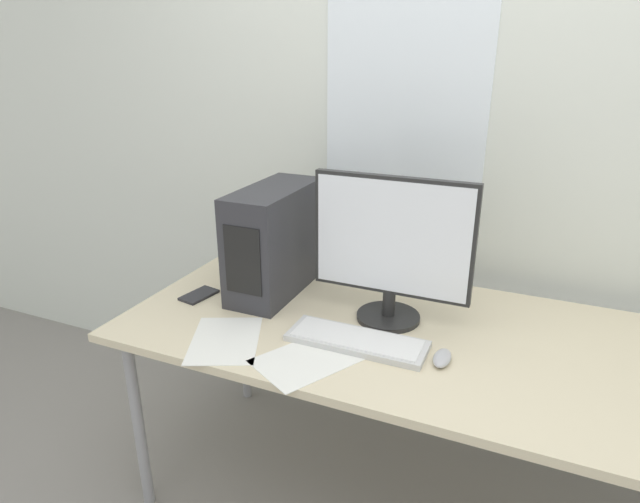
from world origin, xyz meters
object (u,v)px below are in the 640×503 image
(mouse, at_px, (442,358))
(pc_tower, at_px, (275,240))
(keyboard, at_px, (357,341))
(cell_phone, at_px, (199,295))
(monitor_main, at_px, (392,246))

(mouse, bearing_deg, pc_tower, 159.34)
(keyboard, xyz_separation_m, mouse, (0.27, 0.00, 0.00))
(pc_tower, distance_m, keyboard, 0.53)
(cell_phone, bearing_deg, monitor_main, 19.20)
(mouse, xyz_separation_m, cell_phone, (-0.92, 0.09, -0.01))
(monitor_main, distance_m, keyboard, 0.32)
(cell_phone, bearing_deg, mouse, 4.97)
(mouse, bearing_deg, monitor_main, 138.88)
(pc_tower, height_order, mouse, pc_tower)
(cell_phone, bearing_deg, keyboard, 2.64)
(pc_tower, xyz_separation_m, keyboard, (0.42, -0.26, -0.19))
(pc_tower, relative_size, monitor_main, 0.87)
(pc_tower, bearing_deg, keyboard, -31.77)
(keyboard, distance_m, mouse, 0.27)
(keyboard, distance_m, cell_phone, 0.66)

